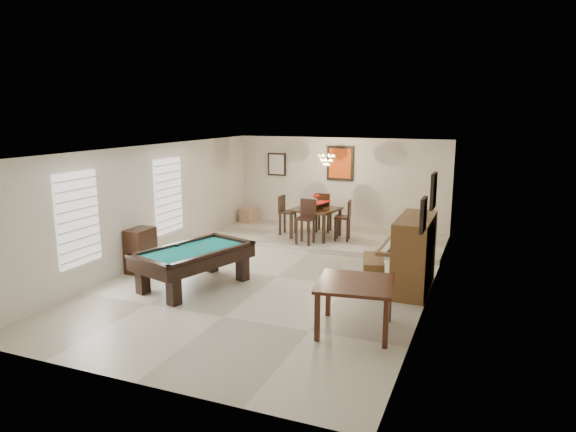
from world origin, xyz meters
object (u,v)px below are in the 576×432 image
Objects in this scene: upright_piano at (405,252)px; piano_bench at (373,271)px; square_table at (355,307)px; corner_bench at (248,215)px; dining_chair_north at (324,212)px; flower_vase at (316,199)px; dining_chair_south at (305,222)px; dining_chair_east at (342,220)px; chandelier at (326,156)px; apothecary_chest at (141,250)px; pool_table at (194,268)px; dining_table at (316,221)px; dining_chair_west at (288,215)px.

upright_piano is 1.70× the size of piano_bench.
corner_bench is (-4.77, 6.00, -0.07)m from square_table.
square_table is 6.14m from dining_chair_north.
flower_vase is 0.86m from dining_chair_south.
corner_bench is (-3.16, 1.09, -0.30)m from dining_chair_east.
flower_vase is at bearing -101.41° from dining_chair_east.
dining_chair_north is at bearing -143.39° from dining_chair_east.
chandelier reaches higher than dining_chair_north.
dining_chair_east is at bearing 129.31° from dining_chair_north.
corner_bench is at bearing 88.31° from apothecary_chest.
dining_table reaches higher than pool_table.
dining_chair_south is 1.81× the size of chandelier.
upright_piano reaches higher than apothecary_chest.
dining_chair_south reaches higher than corner_bench.
dining_chair_south is at bearing -92.28° from flower_vase.
dining_chair_west is (-3.12, 4.99, 0.24)m from square_table.
pool_table is at bearing -74.89° from corner_bench.
upright_piano is 1.65× the size of dining_chair_east.
flower_vase reaches higher than pool_table.
upright_piano is 3.83m from dining_table.
dining_chair_south is (-2.15, 2.06, 0.39)m from piano_bench.
apothecary_chest is at bearing -125.10° from chandelier.
square_table is 4.35× the size of flower_vase.
square_table is at bearing -57.93° from dining_chair_south.
dining_chair_south is at bearing -133.44° from dining_chair_west.
pool_table is 3.61× the size of chandelier.
flower_vase reaches higher than dining_chair_south.
dining_chair_north is 1.64m from chandelier.
square_table is 5.89m from dining_chair_west.
pool_table is 2.34× the size of apothecary_chest.
dining_chair_east is (1.51, -0.08, -0.01)m from dining_chair_west.
upright_piano is 1.54× the size of dining_chair_south.
apothecary_chest is at bearing -124.54° from flower_vase.
corner_bench is at bearing 146.90° from dining_chair_south.
piano_bench is 1.07× the size of apothecary_chest.
piano_bench is at bearing 95.40° from square_table.
upright_piano is (3.75, 1.43, 0.34)m from pool_table.
dining_chair_east is 3.35m from corner_bench.
square_table is 2.20m from piano_bench.
square_table is 1.10× the size of dining_chair_west.
pool_table is 2.03× the size of dining_table.
dining_chair_west reaches higher than square_table.
dining_chair_north is (-0.02, 0.71, 0.09)m from dining_table.
dining_chair_north is at bearing -7.87° from corner_bench.
pool_table is at bearing -14.08° from apothecary_chest.
dining_table is 0.79m from dining_chair_west.
square_table is 5.48m from dining_table.
dining_table is at bearing -101.41° from dining_chair_east.
dining_table is 1.04× the size of dining_chair_west.
piano_bench is (-0.21, 2.19, -0.12)m from square_table.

